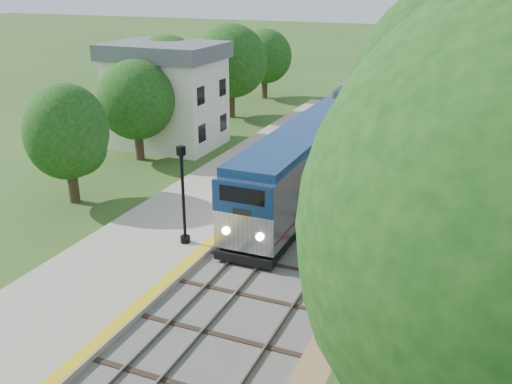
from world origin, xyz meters
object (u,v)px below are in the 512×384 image
at_px(signal_farside, 423,133).
at_px(station_building, 166,94).
at_px(train, 431,51).
at_px(signal_gantry, 426,57).
at_px(lamppost_far, 183,201).

bearing_deg(signal_farside, station_building, 165.18).
distance_m(station_building, train, 54.07).
bearing_deg(signal_farside, train, 96.15).
relative_size(train, signal_farside, 20.23).
distance_m(train, signal_farside, 57.92).
relative_size(signal_gantry, signal_farside, 1.21).
bearing_deg(station_building, train, 74.99).
bearing_deg(lamppost_far, station_building, 123.40).
height_order(train, lamppost_far, lamppost_far).
height_order(train, signal_farside, signal_farside).
bearing_deg(signal_gantry, signal_farside, -82.99).
xyz_separation_m(station_building, signal_gantry, (16.47, 24.99, 0.73)).
bearing_deg(lamppost_far, train, 87.08).
height_order(signal_gantry, train, signal_gantry).
relative_size(signal_gantry, train, 0.06).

